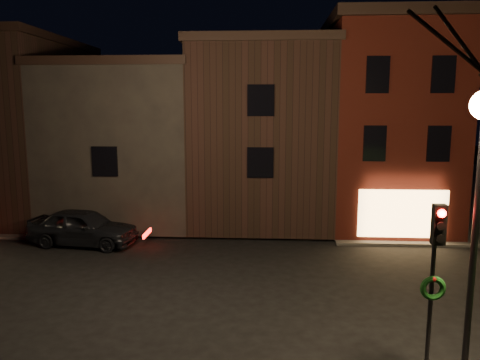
# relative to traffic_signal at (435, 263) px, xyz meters

# --- Properties ---
(ground) EXTENTS (120.00, 120.00, 0.00)m
(ground) POSITION_rel_traffic_signal_xyz_m (-5.60, 5.51, -2.81)
(ground) COLOR black
(ground) RESTS_ON ground
(corner_building) EXTENTS (6.50, 8.50, 10.50)m
(corner_building) POSITION_rel_traffic_signal_xyz_m (2.40, 14.98, 2.59)
(corner_building) COLOR #45120C
(corner_building) RESTS_ON ground
(row_building_a) EXTENTS (7.30, 10.30, 9.40)m
(row_building_a) POSITION_rel_traffic_signal_xyz_m (-4.10, 16.01, 2.03)
(row_building_a) COLOR black
(row_building_a) RESTS_ON ground
(row_building_b) EXTENTS (7.80, 10.30, 8.40)m
(row_building_b) POSITION_rel_traffic_signal_xyz_m (-11.35, 16.01, 1.53)
(row_building_b) COLOR black
(row_building_b) RESTS_ON ground
(row_building_c) EXTENTS (7.30, 10.30, 9.90)m
(row_building_c) POSITION_rel_traffic_signal_xyz_m (-18.60, 16.01, 2.28)
(row_building_c) COLOR black
(row_building_c) RESTS_ON ground
(traffic_signal) EXTENTS (0.58, 0.38, 4.05)m
(traffic_signal) POSITION_rel_traffic_signal_xyz_m (0.00, 0.00, 0.00)
(traffic_signal) COLOR black
(traffic_signal) RESTS_ON sidewalk_near_right
(parked_car_a) EXTENTS (5.14, 2.63, 1.68)m
(parked_car_a) POSITION_rel_traffic_signal_xyz_m (-12.10, 9.88, -1.97)
(parked_car_a) COLOR black
(parked_car_a) RESTS_ON ground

